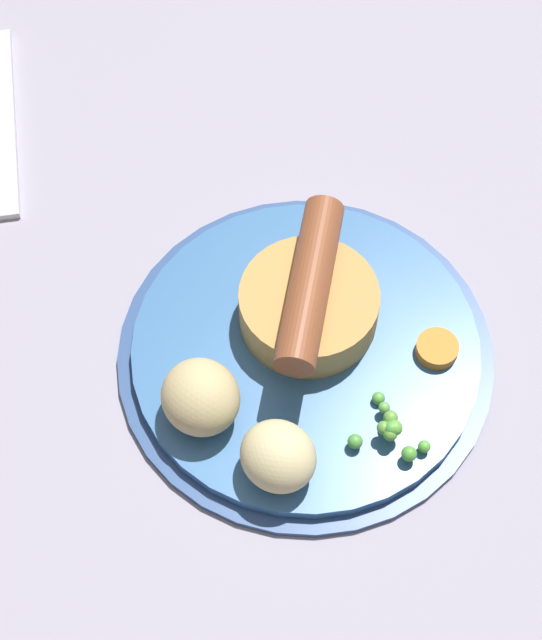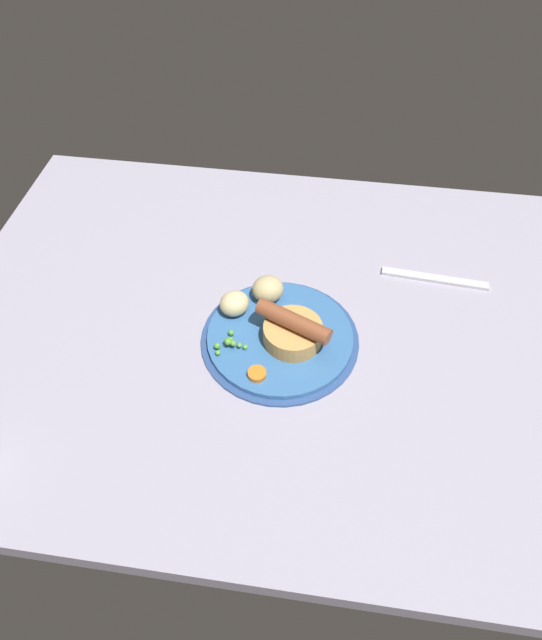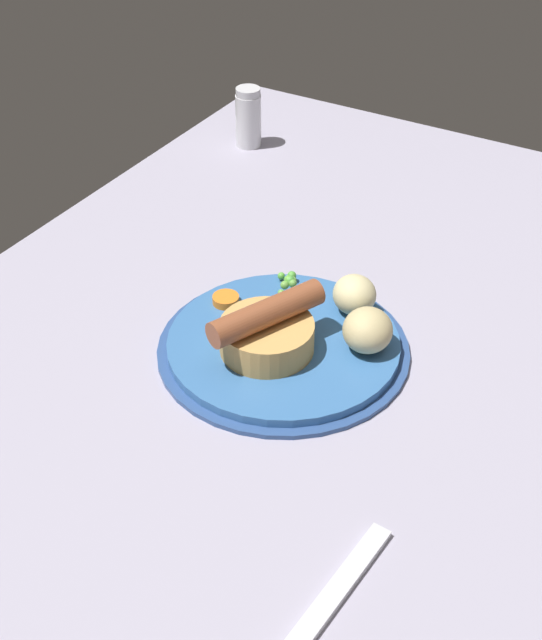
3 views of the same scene
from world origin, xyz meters
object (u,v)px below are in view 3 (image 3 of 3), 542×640
at_px(potato_chunk_0, 353,294).
at_px(sausage_pudding, 267,331).
at_px(fork, 321,612).
at_px(salt_shaker, 248,117).
at_px(pea_pile, 290,284).
at_px(carrot_slice_0, 226,299).
at_px(dinner_plate, 285,345).
at_px(potato_chunk_2, 368,330).

bearing_deg(potato_chunk_0, sausage_pudding, -23.07).
relative_size(fork, salt_shaker, 2.20).
xyz_separation_m(pea_pile, potato_chunk_0, (-0.00, 0.07, 0.01)).
distance_m(sausage_pudding, carrot_slice_0, 0.09).
bearing_deg(carrot_slice_0, pea_pile, 136.69).
bearing_deg(carrot_slice_0, salt_shaker, -151.95).
bearing_deg(fork, salt_shaker, -140.28).
bearing_deg(potato_chunk_0, salt_shaker, -134.08).
height_order(dinner_plate, pea_pile, pea_pile).
relative_size(sausage_pudding, fork, 0.66).
relative_size(potato_chunk_0, fork, 0.26).
relative_size(sausage_pudding, salt_shaker, 1.45).
relative_size(dinner_plate, potato_chunk_0, 5.21).
bearing_deg(fork, potato_chunk_2, -156.39).
relative_size(potato_chunk_0, salt_shaker, 0.58).
relative_size(pea_pile, carrot_slice_0, 1.85).
height_order(potato_chunk_2, fork, potato_chunk_2).
height_order(dinner_plate, salt_shaker, salt_shaker).
xyz_separation_m(pea_pile, potato_chunk_2, (0.04, 0.11, 0.01)).
relative_size(sausage_pudding, potato_chunk_2, 2.35).
bearing_deg(dinner_plate, fork, 34.45).
xyz_separation_m(dinner_plate, sausage_pudding, (0.02, -0.01, 0.03)).
height_order(pea_pile, potato_chunk_0, potato_chunk_0).
relative_size(potato_chunk_2, fork, 0.28).
distance_m(dinner_plate, sausage_pudding, 0.04).
bearing_deg(potato_chunk_0, carrot_slice_0, -64.79).
height_order(sausage_pudding, potato_chunk_2, sausage_pudding).
xyz_separation_m(potato_chunk_0, fork, (0.32, 0.13, -0.03)).
xyz_separation_m(potato_chunk_2, fork, (0.27, 0.10, -0.03)).
bearing_deg(sausage_pudding, dinner_plate, 7.97).
relative_size(dinner_plate, pea_pile, 4.87).
distance_m(sausage_pudding, fork, 0.29).
xyz_separation_m(dinner_plate, potato_chunk_2, (-0.03, 0.07, 0.03)).
distance_m(potato_chunk_2, fork, 0.29).
xyz_separation_m(potato_chunk_0, carrot_slice_0, (0.05, -0.12, -0.02)).
bearing_deg(potato_chunk_2, fork, 19.25).
bearing_deg(salt_shaker, potato_chunk_2, 45.07).
distance_m(pea_pile, potato_chunk_2, 0.12).
bearing_deg(fork, sausage_pudding, -137.40).
xyz_separation_m(sausage_pudding, carrot_slice_0, (-0.04, -0.07, -0.02)).
relative_size(dinner_plate, sausage_pudding, 2.06).
bearing_deg(sausage_pudding, fork, -118.03).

